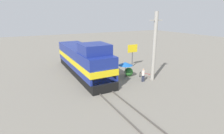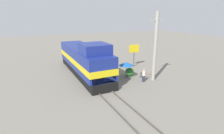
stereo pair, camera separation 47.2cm
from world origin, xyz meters
TOP-DOWN VIEW (x-y plane):
  - ground_plane at (0.00, 0.00)m, footprint 120.00×120.00m
  - rail_near at (-0.72, 0.00)m, footprint 0.08×33.41m
  - rail_far at (0.72, 0.00)m, footprint 0.08×33.41m
  - locomotive at (0.00, 5.37)m, footprint 3.22×14.43m
  - utility_pole at (6.86, -0.40)m, footprint 1.80×0.45m
  - vendor_umbrella at (4.23, 1.74)m, footprint 1.82×1.82m
  - billboard_sign at (8.00, 5.72)m, footprint 1.71×0.12m
  - shrub_cluster at (5.00, 2.10)m, footprint 1.13×1.13m
  - person_bystander at (5.43, -0.40)m, footprint 0.34×0.34m
  - bicycle at (6.61, 0.37)m, footprint 1.63×1.83m

SIDE VIEW (x-z plane):
  - ground_plane at x=0.00m, z-range 0.00..0.00m
  - rail_near at x=-0.72m, z-range 0.00..0.15m
  - rail_far at x=0.72m, z-range 0.00..0.15m
  - bicycle at x=6.61m, z-range 0.01..0.72m
  - shrub_cluster at x=5.00m, z-range 0.00..1.13m
  - person_bystander at x=5.43m, z-range 0.06..1.69m
  - vendor_umbrella at x=4.23m, z-range 0.83..2.89m
  - locomotive at x=0.00m, z-range -0.40..4.32m
  - billboard_sign at x=8.00m, z-range 0.84..4.27m
  - utility_pole at x=6.86m, z-range 0.05..8.20m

